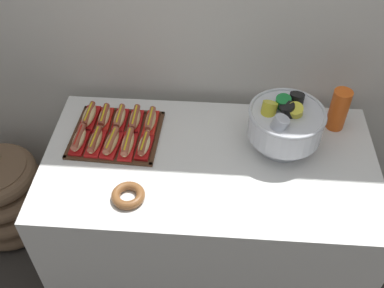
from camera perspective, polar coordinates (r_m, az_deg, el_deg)
name	(u,v)px	position (r m, az deg, el deg)	size (l,w,h in m)	color
ground_plane	(206,254)	(2.62, 1.79, -13.72)	(10.00, 10.00, 0.00)	#38332D
buffet_table	(208,210)	(2.29, 2.01, -8.36)	(1.50, 0.80, 0.78)	white
floor_vase	(5,196)	(2.78, -22.63, -6.09)	(0.51, 0.51, 0.99)	brown
serving_tray	(116,135)	(2.14, -9.56, 1.15)	(0.42, 0.38, 0.01)	#472B19
hot_dog_0	(79,139)	(2.10, -14.13, 0.56)	(0.07, 0.17, 0.06)	#B21414
hot_dog_1	(95,141)	(2.08, -12.17, 0.34)	(0.07, 0.18, 0.06)	red
hot_dog_2	(111,143)	(2.06, -10.18, 0.17)	(0.08, 0.18, 0.06)	red
hot_dog_3	(128,144)	(2.05, -8.15, 0.02)	(0.07, 0.18, 0.06)	red
hot_dog_4	(144,145)	(2.03, -6.09, -0.17)	(0.07, 0.16, 0.06)	#B21414
hot_dog_5	(89,116)	(2.22, -12.92, 3.46)	(0.08, 0.18, 0.06)	#B21414
hot_dog_6	(104,117)	(2.20, -11.06, 3.34)	(0.06, 0.17, 0.06)	red
hot_dog_7	(120,118)	(2.18, -9.16, 3.23)	(0.06, 0.17, 0.06)	#B21414
hot_dog_8	(135,119)	(2.16, -7.24, 3.11)	(0.06, 0.16, 0.06)	red
hot_dog_9	(151,121)	(2.15, -5.28, 2.95)	(0.06, 0.17, 0.06)	red
punch_bowl	(285,122)	(2.01, 11.74, 2.71)	(0.34, 0.34, 0.26)	silver
cup_stack	(339,109)	(2.20, 18.12, 4.19)	(0.09, 0.09, 0.21)	#EA5B19
donut	(128,195)	(1.87, -8.10, -6.47)	(0.14, 0.14, 0.04)	brown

